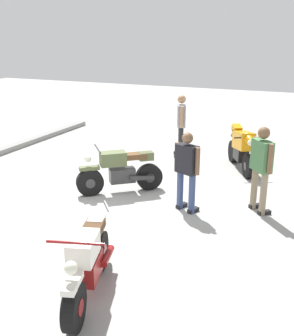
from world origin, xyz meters
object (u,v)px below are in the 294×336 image
Objects in this scene: motorcycle_cream_vintage at (88,263)px; person_in_black_shirt at (187,168)px; motorcycle_olive_vintage at (121,172)px; motorcycle_orange_sportbike at (242,147)px; person_in_gray_shirt at (181,121)px; person_in_green_shirt at (261,164)px.

person_in_black_shirt is at bearing 157.42° from motorcycle_cream_vintage.
motorcycle_cream_vintage is at bearing -161.54° from person_in_black_shirt.
motorcycle_orange_sportbike is at bearing -167.75° from motorcycle_olive_vintage.
person_in_black_shirt reaches higher than motorcycle_cream_vintage.
motorcycle_orange_sportbike is 1.03× the size of person_in_gray_shirt.
person_in_green_shirt is (3.73, -1.63, 0.51)m from motorcycle_cream_vintage.
motorcycle_olive_vintage is 0.99× the size of person_in_black_shirt.
person_in_black_shirt is at bearing 161.69° from person_in_green_shirt.
motorcycle_orange_sportbike is 2.75m from person_in_green_shirt.
motorcycle_orange_sportbike is at bearing 141.63° from person_in_gray_shirt.
person_in_gray_shirt is (3.67, 1.40, 0.11)m from person_in_black_shirt.
person_in_gray_shirt reaches higher than motorcycle_cream_vintage.
person_in_green_shirt is 0.98× the size of person_in_gray_shirt.
motorcycle_cream_vintage is 6.97m from person_in_gray_shirt.
person_in_green_shirt is at bearing 139.17° from motorcycle_cream_vintage.
motorcycle_cream_vintage is 3.24m from person_in_black_shirt.
motorcycle_olive_vintage is 3.03m from person_in_green_shirt.
motorcycle_orange_sportbike reaches higher than motorcycle_olive_vintage.
person_in_green_shirt reaches higher than motorcycle_cream_vintage.
person_in_gray_shirt is (3.29, -0.25, 0.54)m from motorcycle_olive_vintage.
person_in_green_shirt is at bearing -8.26° from motorcycle_orange_sportbike.
motorcycle_orange_sportbike is at bearing 15.14° from person_in_black_shirt.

